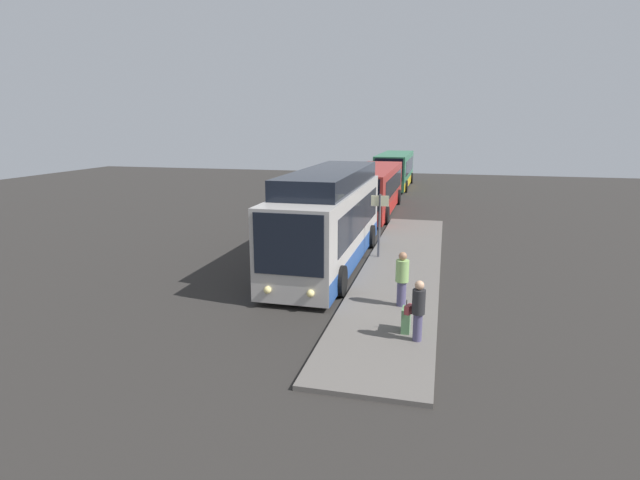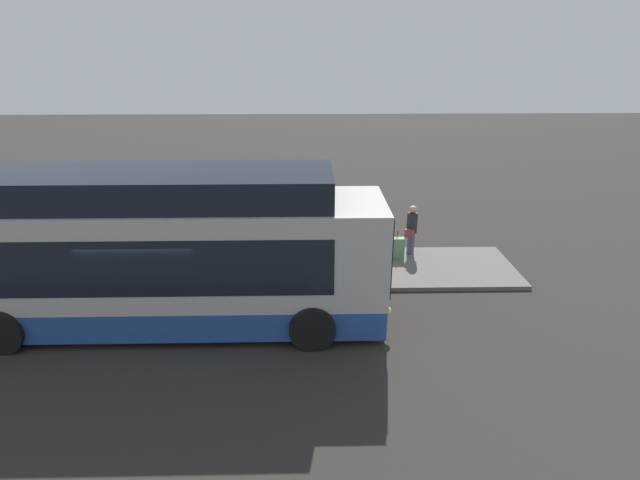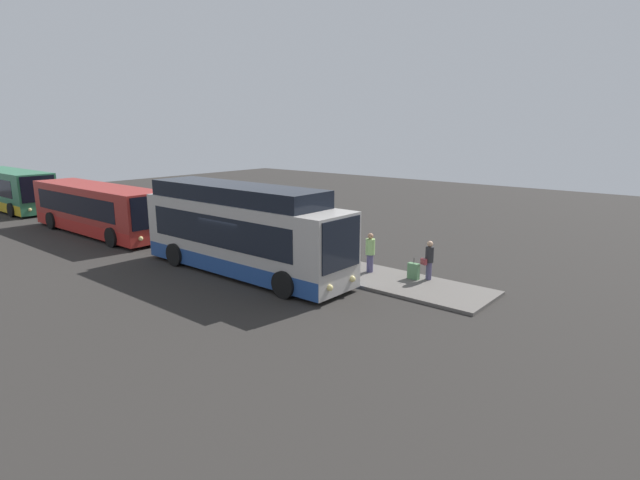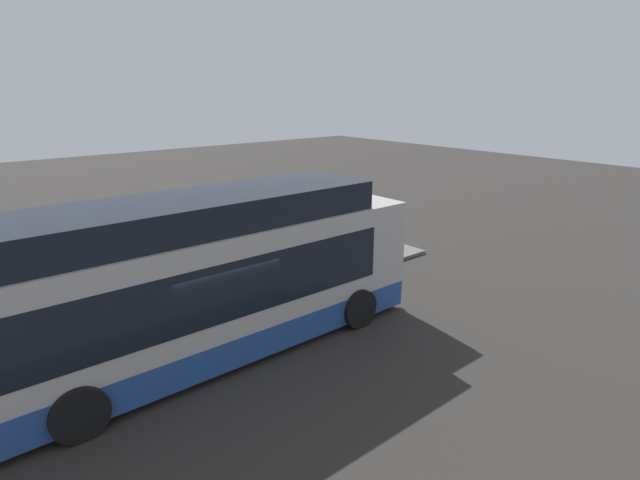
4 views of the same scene
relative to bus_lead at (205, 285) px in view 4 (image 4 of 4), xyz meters
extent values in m
plane|color=#2B2826|center=(-0.05, -0.11, -1.77)|extent=(80.00, 80.00, 0.00)
cube|color=#605B56|center=(-0.05, 2.98, -1.71)|extent=(20.00, 2.97, 0.13)
cube|color=#B2ADA8|center=(0.09, 0.00, -0.10)|extent=(10.70, 2.50, 2.97)
cube|color=#23478C|center=(0.09, 0.00, -1.24)|extent=(10.64, 2.52, 0.70)
cube|color=black|center=(-0.18, 0.00, 0.25)|extent=(8.77, 2.53, 1.30)
cube|color=black|center=(5.45, 0.00, 0.33)|extent=(0.06, 2.20, 1.90)
sphere|color=#F9E58C|center=(5.47, 0.69, -1.14)|extent=(0.24, 0.24, 0.24)
sphere|color=#F9E58C|center=(5.47, -0.69, -1.14)|extent=(0.24, 0.24, 0.24)
cylinder|color=black|center=(3.72, 1.25, -1.24)|extent=(1.06, 0.30, 1.06)
cylinder|color=black|center=(3.72, -1.25, -1.24)|extent=(1.06, 0.30, 1.06)
cylinder|color=black|center=(-3.23, 1.25, -1.24)|extent=(1.06, 0.30, 1.06)
cylinder|color=black|center=(-3.23, -1.25, -1.24)|extent=(1.06, 0.30, 1.06)
cube|color=black|center=(-0.34, 0.00, 1.73)|extent=(9.09, 2.30, 0.71)
cylinder|color=#4C476B|center=(6.95, 3.96, -1.27)|extent=(0.32, 0.32, 0.74)
cylinder|color=#262628|center=(6.95, 3.96, -0.58)|extent=(0.45, 0.45, 0.65)
sphere|color=tan|center=(6.95, 3.96, -0.13)|extent=(0.24, 0.24, 0.24)
cube|color=maroon|center=(6.84, 3.72, -0.85)|extent=(0.31, 0.25, 0.24)
cylinder|color=#4C476B|center=(4.47, 3.33, -1.25)|extent=(0.40, 0.40, 0.78)
cylinder|color=#8CB766|center=(4.47, 3.33, -0.52)|extent=(0.57, 0.57, 0.68)
sphere|color=#9E7051|center=(4.47, 3.33, -0.06)|extent=(0.25, 0.25, 0.25)
cube|color=#598C59|center=(6.44, 3.63, -1.31)|extent=(0.48, 0.23, 0.67)
cylinder|color=black|center=(6.44, 3.63, -0.86)|extent=(0.02, 0.02, 0.24)
cylinder|color=#4C4C51|center=(-1.21, 1.88, -0.31)|extent=(0.10, 0.10, 2.66)
cube|color=beige|center=(-1.21, 1.88, 0.75)|extent=(0.04, 0.73, 0.44)
camera|label=1|loc=(19.27, 4.43, 3.86)|focal=28.00mm
camera|label=2|loc=(3.68, -10.99, 4.74)|focal=28.00mm
camera|label=3|loc=(16.17, -14.00, 4.52)|focal=28.00mm
camera|label=4|loc=(-4.78, -9.87, 4.36)|focal=28.00mm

